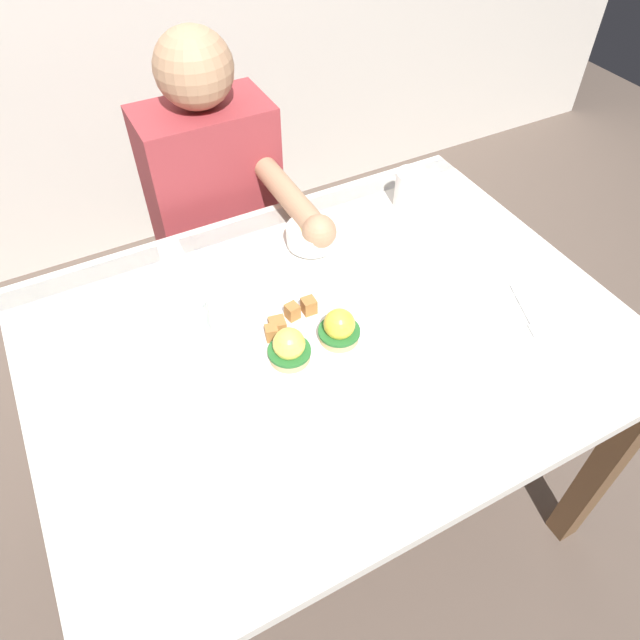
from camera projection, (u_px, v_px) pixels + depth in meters
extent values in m
plane|color=brown|center=(326.00, 496.00, 1.74)|extent=(6.00, 6.00, 0.00)
cube|color=white|center=(329.00, 334.00, 1.21)|extent=(1.20, 0.90, 0.03)
cube|color=#4C6BB7|center=(444.00, 489.00, 0.96)|extent=(1.20, 0.06, 0.00)
cube|color=#4C6BB7|center=(253.00, 225.00, 1.44)|extent=(1.20, 0.06, 0.00)
cube|color=brown|center=(604.00, 466.00, 1.41)|extent=(0.06, 0.06, 0.71)
cube|color=brown|center=(75.00, 400.00, 1.55)|extent=(0.06, 0.06, 0.71)
cube|color=brown|center=(418.00, 271.00, 1.90)|extent=(0.06, 0.06, 0.71)
cylinder|color=white|center=(313.00, 347.00, 1.16)|extent=(0.27, 0.27, 0.01)
cylinder|color=tan|center=(290.00, 355.00, 1.12)|extent=(0.08, 0.08, 0.02)
cylinder|color=#286B2D|center=(289.00, 351.00, 1.11)|extent=(0.08, 0.08, 0.01)
sphere|color=#F7DB56|center=(289.00, 344.00, 1.10)|extent=(0.06, 0.06, 0.06)
cylinder|color=tan|center=(339.00, 335.00, 1.16)|extent=(0.08, 0.08, 0.02)
cylinder|color=#286B2D|center=(339.00, 331.00, 1.15)|extent=(0.08, 0.08, 0.01)
sphere|color=yellow|center=(340.00, 324.00, 1.14)|extent=(0.06, 0.06, 0.06)
cube|color=#AD7038|center=(309.00, 306.00, 1.20)|extent=(0.03, 0.03, 0.03)
cube|color=#AD7038|center=(292.00, 311.00, 1.19)|extent=(0.03, 0.03, 0.03)
cube|color=#AD7038|center=(277.00, 325.00, 1.17)|extent=(0.04, 0.04, 0.03)
cube|color=#AD7038|center=(272.00, 333.00, 1.15)|extent=(0.03, 0.03, 0.03)
cylinder|color=white|center=(312.00, 244.00, 1.38)|extent=(0.10, 0.10, 0.01)
cylinder|color=white|center=(312.00, 235.00, 1.36)|extent=(0.12, 0.12, 0.04)
cube|color=#EA6B70|center=(314.00, 236.00, 1.37)|extent=(0.03, 0.03, 0.03)
cube|color=#F4A85B|center=(312.00, 231.00, 1.35)|extent=(0.03, 0.03, 0.02)
cube|color=#F4DB66|center=(306.00, 232.00, 1.35)|extent=(0.03, 0.03, 0.03)
cube|color=#F4A85B|center=(300.00, 234.00, 1.37)|extent=(0.03, 0.03, 0.03)
cylinder|color=white|center=(411.00, 189.00, 1.46)|extent=(0.08, 0.08, 0.09)
cylinder|color=black|center=(413.00, 175.00, 1.43)|extent=(0.07, 0.07, 0.01)
torus|color=white|center=(425.00, 184.00, 1.48)|extent=(0.06, 0.01, 0.06)
cube|color=silver|center=(522.00, 304.00, 1.25)|extent=(0.05, 0.12, 0.00)
cube|color=silver|center=(536.00, 331.00, 1.19)|extent=(0.03, 0.04, 0.00)
cylinder|color=silver|center=(194.00, 323.00, 1.12)|extent=(0.07, 0.07, 0.13)
cylinder|color=silver|center=(196.00, 334.00, 1.14)|extent=(0.06, 0.06, 0.07)
cylinder|color=#33333D|center=(218.00, 342.00, 1.86)|extent=(0.11, 0.11, 0.45)
cylinder|color=#33333D|center=(269.00, 323.00, 1.92)|extent=(0.11, 0.11, 0.45)
cube|color=#993338|center=(213.00, 193.00, 1.60)|extent=(0.34, 0.20, 0.50)
sphere|color=tan|center=(194.00, 68.00, 1.35)|extent=(0.19, 0.19, 0.19)
cylinder|color=tan|center=(291.00, 198.00, 1.42)|extent=(0.06, 0.30, 0.06)
sphere|color=tan|center=(319.00, 232.00, 1.33)|extent=(0.08, 0.08, 0.08)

